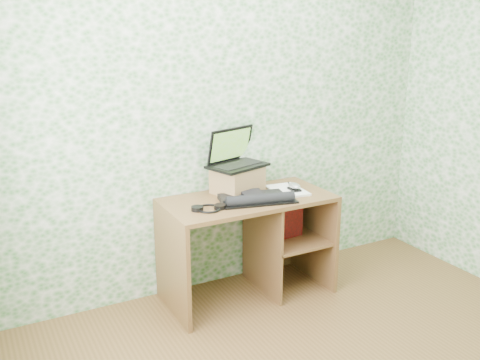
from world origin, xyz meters
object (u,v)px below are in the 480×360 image
riser (238,180)px  keyboard (256,198)px  desk (255,230)px  laptop (235,157)px  notepad (287,190)px

riser → keyboard: riser is taller
riser → keyboard: bearing=-87.0°
desk → laptop: (-0.08, 0.16, 0.52)m
desk → keyboard: (-0.07, -0.13, 0.29)m
laptop → riser: bearing=-107.2°
keyboard → notepad: size_ratio=1.65×
riser → notepad: bearing=-23.7°
desk → keyboard: size_ratio=2.26×
riser → desk: bearing=-54.4°
desk → riser: size_ratio=3.75×
desk → keyboard: 0.33m
keyboard → notepad: bearing=29.2°
keyboard → notepad: (0.32, 0.10, -0.02)m
riser → notepad: (0.34, -0.15, -0.09)m
laptop → keyboard: 0.37m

